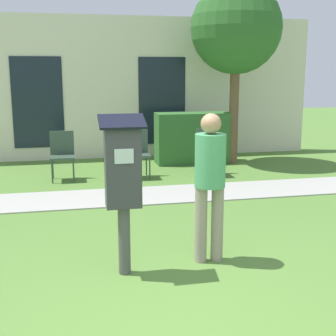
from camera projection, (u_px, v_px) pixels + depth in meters
ground_plane at (174, 326)px, 3.74m from camera, size 40.00×40.00×0.00m
sidewalk at (120, 197)px, 7.50m from camera, size 12.00×1.10×0.02m
building_facade at (101, 88)px, 10.65m from camera, size 10.00×0.26×3.20m
parking_meter at (123, 175)px, 4.51m from camera, size 0.44×0.31×1.59m
person_standing at (210, 176)px, 4.84m from camera, size 0.32×0.32×1.58m
outdoor_chair_left at (62, 151)px, 8.65m from camera, size 0.44×0.44×0.90m
outdoor_chair_middle at (137, 150)px, 8.85m from camera, size 0.44×0.44×0.90m
outdoor_chair_right at (209, 148)px, 9.04m from camera, size 0.44×0.44×0.90m
hedge_row at (193, 138)px, 10.23m from camera, size 1.62×0.60×1.10m
tree at (236, 29)px, 9.70m from camera, size 1.90×1.90×3.82m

